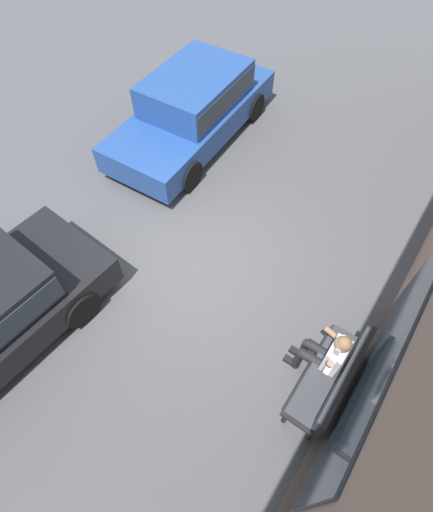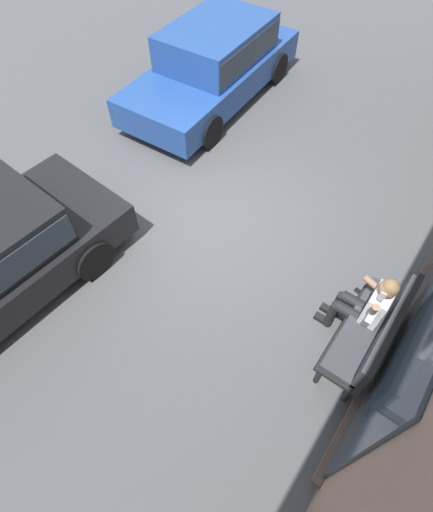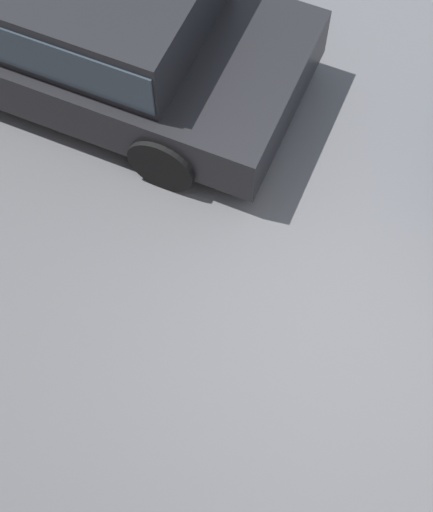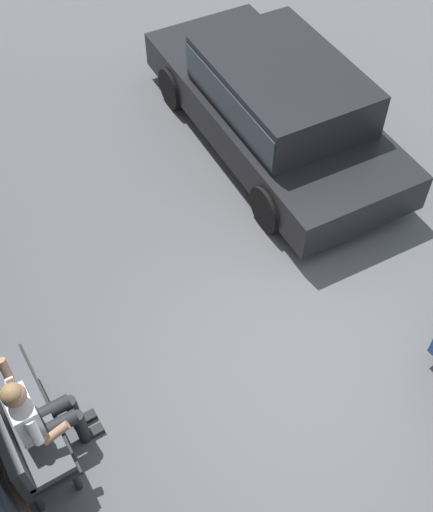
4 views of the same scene
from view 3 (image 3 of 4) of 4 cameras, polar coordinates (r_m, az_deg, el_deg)
name	(u,v)px [view 3 (image 3 of 4)]	position (r m, az deg, el deg)	size (l,w,h in m)	color
ground_plane	(339,330)	(6.66, 8.90, -5.36)	(60.00, 60.00, 0.00)	#4C4C4F
parked_car_mid	(69,10)	(7.60, -10.66, 17.19)	(4.68, 2.16, 1.41)	black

